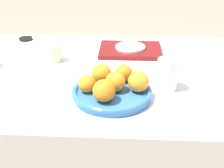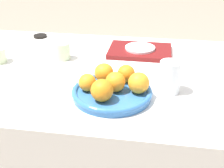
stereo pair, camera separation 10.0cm
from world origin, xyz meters
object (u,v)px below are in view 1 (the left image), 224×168
object	(u,v)px
orange_0	(139,82)
orange_5	(115,82)
cup_1	(53,53)
orange_4	(124,73)
fruit_platter	(112,93)
serving_tray	(130,50)
orange_3	(102,73)
water_glass	(167,74)
soy_dish	(26,39)
orange_1	(104,91)
orange_2	(86,84)
side_plate	(130,47)

from	to	relation	value
orange_0	orange_5	distance (m)	0.08
cup_1	orange_4	bearing A→B (deg)	-35.14
fruit_platter	orange_5	bearing A→B (deg)	30.01
orange_5	orange_0	bearing A→B (deg)	1.26
orange_0	cup_1	distance (m)	0.47
fruit_platter	serving_tray	xyz separation A→B (m)	(0.06, 0.42, -0.01)
orange_3	water_glass	xyz separation A→B (m)	(0.23, 0.00, 0.00)
soy_dish	cup_1	bearing A→B (deg)	-52.58
orange_1	serving_tray	distance (m)	0.50
orange_5	orange_4	bearing A→B (deg)	70.09
orange_4	cup_1	xyz separation A→B (m)	(-0.31, 0.22, -0.02)
orange_0	orange_1	xyz separation A→B (m)	(-0.11, -0.07, 0.00)
serving_tray	fruit_platter	bearing A→B (deg)	-98.32
orange_3	orange_4	distance (m)	0.08
water_glass	orange_3	bearing A→B (deg)	-179.91
orange_2	fruit_platter	bearing A→B (deg)	3.48
serving_tray	water_glass	bearing A→B (deg)	-69.66
orange_2	water_glass	world-z (taller)	water_glass
orange_0	orange_4	bearing A→B (deg)	124.49
orange_0	orange_4	xyz separation A→B (m)	(-0.05, 0.07, -0.00)
orange_4	orange_1	bearing A→B (deg)	-112.33
orange_4	soy_dish	distance (m)	0.71
fruit_platter	orange_0	bearing A→B (deg)	4.98
orange_2	orange_5	size ratio (longest dim) A/B	0.88
serving_tray	orange_4	bearing A→B (deg)	-93.99
serving_tray	side_plate	xyz separation A→B (m)	(0.00, -0.00, 0.02)
orange_2	water_glass	size ratio (longest dim) A/B	0.53
fruit_platter	cup_1	bearing A→B (deg)	132.11
fruit_platter	orange_1	bearing A→B (deg)	-108.99
orange_1	side_plate	xyz separation A→B (m)	(0.08, 0.49, -0.03)
orange_2	side_plate	distance (m)	0.46
fruit_platter	side_plate	bearing A→B (deg)	81.68
orange_2	orange_3	xyz separation A→B (m)	(0.05, 0.08, 0.00)
orange_4	serving_tray	size ratio (longest dim) A/B	0.23
orange_2	soy_dish	bearing A→B (deg)	124.22
orange_4	orange_0	bearing A→B (deg)	-55.51
fruit_platter	orange_3	distance (m)	0.09
fruit_platter	orange_3	world-z (taller)	orange_3
orange_1	fruit_platter	bearing A→B (deg)	71.01
fruit_platter	orange_1	distance (m)	0.08
orange_5	orange_3	bearing A→B (deg)	128.58
orange_2	cup_1	bearing A→B (deg)	121.23
side_plate	soy_dish	size ratio (longest dim) A/B	1.99
orange_2	orange_1	bearing A→B (deg)	-42.86
orange_4	water_glass	distance (m)	0.16
fruit_platter	serving_tray	distance (m)	0.43
water_glass	soy_dish	world-z (taller)	water_glass
orange_0	side_plate	distance (m)	0.42
soy_dish	side_plate	bearing A→B (deg)	-14.76
orange_5	water_glass	size ratio (longest dim) A/B	0.60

